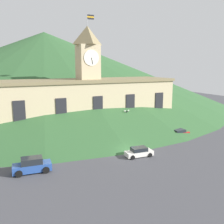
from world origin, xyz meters
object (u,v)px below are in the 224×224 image
Objects in this scene: street_lamp_far_left at (126,116)px; car_white_taxi at (139,152)px; car_red_sedan at (179,133)px; car_blue_van at (32,166)px; car_yellow_coupe at (74,143)px; pedestrian at (156,130)px; car_gray_pickup at (117,138)px; street_lamp_right at (65,124)px.

street_lamp_far_left is 14.71m from car_white_taxi.
car_blue_van is at bearing 7.88° from car_red_sedan.
pedestrian is at bearing 175.42° from car_yellow_coupe.
street_lamp_far_left is 0.96× the size of car_blue_van.
car_blue_van is 12.12m from car_yellow_coupe.
car_gray_pickup is at bearing -110.87° from pedestrian.
car_red_sedan is (8.46, -7.16, -2.98)m from street_lamp_far_left.
street_lamp_right is 2.66× the size of pedestrian.
pedestrian is (10.14, 1.71, 0.09)m from car_gray_pickup.
street_lamp_right reaches higher than car_red_sedan.
car_blue_van is 1.21× the size of car_yellow_coupe.
car_gray_pickup is at bearing -132.17° from street_lamp_far_left.
car_yellow_coupe is (-21.35, 3.23, -0.05)m from car_red_sedan.
street_lamp_far_left is at bearing -156.64° from pedestrian.
street_lamp_right reaches higher than car_white_taxi.
street_lamp_far_left is 1.09× the size of car_white_taxi.
car_gray_pickup is at bearing 163.77° from car_yellow_coupe.
car_gray_pickup is 8.07m from car_yellow_coupe.
pedestrian is (-3.30, 3.38, 0.22)m from car_red_sedan.
car_red_sedan reaches higher than car_yellow_coupe.
street_lamp_right is 23.21m from car_red_sedan.
pedestrian is at bearing -47.90° from car_red_sedan.
car_red_sedan is at bearing -18.08° from street_lamp_right.
street_lamp_right reaches higher than car_yellow_coupe.
car_red_sedan is 1.03× the size of car_yellow_coupe.
car_red_sedan is at bearing -40.23° from street_lamp_far_left.
car_gray_pickup is 1.25× the size of car_yellow_coupe.
pedestrian is (18.05, 0.15, 0.27)m from car_yellow_coupe.
car_red_sedan is 2.72× the size of pedestrian.
car_yellow_coupe is at bearing 133.91° from car_white_taxi.
car_blue_van is at bearing -102.41° from pedestrian.
street_lamp_right is 4.75m from car_yellow_coupe.
car_white_taxi is 1.07× the size of car_yellow_coupe.
street_lamp_right is at bearing -86.63° from car_yellow_coupe.
car_white_taxi is at bearing -85.71° from car_gray_pickup.
car_yellow_coupe is 18.06m from pedestrian.
pedestrian reaches higher than car_red_sedan.
car_yellow_coupe is at bearing -10.77° from car_red_sedan.
car_white_taxi is at bearing 22.99° from car_red_sedan.
street_lamp_far_left is at bearing 74.07° from car_white_taxi.
car_red_sedan is 14.91m from car_white_taxi.
car_blue_van is 16.49m from car_white_taxi.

